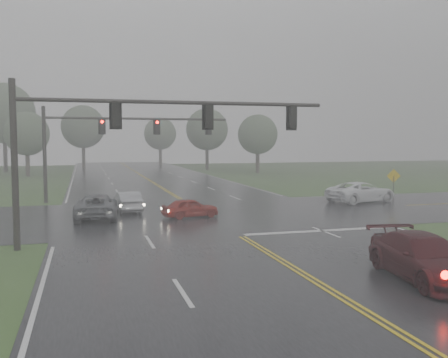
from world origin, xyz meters
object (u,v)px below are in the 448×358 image
object	(u,v)px
sedan_maroon	(423,280)
signal_gantry_far	(106,135)
sedan_silver	(128,212)
pickup_white	(361,202)
car_grey	(97,218)
signal_gantry_near	(121,130)
sedan_red	(190,218)

from	to	relation	value
sedan_maroon	signal_gantry_far	size ratio (longest dim) A/B	0.37
sedan_silver	pickup_white	bearing A→B (deg)	177.09
car_grey	pickup_white	size ratio (longest dim) A/B	0.94
sedan_maroon	signal_gantry_far	world-z (taller)	signal_gantry_far
car_grey	signal_gantry_near	bearing A→B (deg)	100.32
sedan_red	sedan_silver	xyz separation A→B (m)	(-3.47, 3.59, 0.00)
signal_gantry_near	signal_gantry_far	xyz separation A→B (m)	(0.01, 16.89, -0.03)
sedan_red	signal_gantry_near	bearing A→B (deg)	136.45
sedan_red	car_grey	size ratio (longest dim) A/B	0.66
car_grey	signal_gantry_near	size ratio (longest dim) A/B	0.37
car_grey	pickup_white	xyz separation A→B (m)	(19.58, 2.59, 0.00)
sedan_red	pickup_white	xyz separation A→B (m)	(14.06, 3.86, 0.00)
pickup_white	sedan_maroon	bearing A→B (deg)	140.29
sedan_silver	signal_gantry_near	size ratio (longest dim) A/B	0.28
sedan_red	signal_gantry_far	bearing A→B (deg)	14.53
sedan_red	pickup_white	size ratio (longest dim) A/B	0.62
sedan_silver	signal_gantry_near	world-z (taller)	signal_gantry_near
signal_gantry_far	car_grey	bearing A→B (deg)	-96.36
sedan_red	car_grey	xyz separation A→B (m)	(-5.53, 1.27, 0.00)
sedan_red	signal_gantry_near	world-z (taller)	signal_gantry_near
car_grey	signal_gantry_far	bearing A→B (deg)	-92.82
car_grey	sedan_red	bearing A→B (deg)	170.59
car_grey	signal_gantry_near	xyz separation A→B (m)	(0.96, -8.11, 5.17)
pickup_white	sedan_silver	bearing A→B (deg)	76.76
sedan_silver	pickup_white	distance (m)	17.53
sedan_red	sedan_silver	size ratio (longest dim) A/B	0.85
sedan_maroon	sedan_red	world-z (taller)	sedan_maroon
car_grey	sedan_silver	bearing A→B (deg)	-128.13
sedan_red	signal_gantry_near	xyz separation A→B (m)	(-4.56, -6.84, 5.17)
pickup_white	signal_gantry_near	size ratio (longest dim) A/B	0.39
pickup_white	signal_gantry_far	bearing A→B (deg)	57.47
pickup_white	signal_gantry_near	distance (m)	22.09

